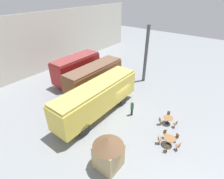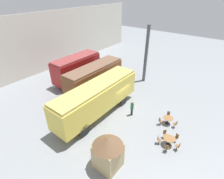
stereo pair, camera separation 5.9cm
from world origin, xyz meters
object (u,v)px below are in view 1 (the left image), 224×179
cafe_chair_0 (176,124)px  visitor_person (132,108)px  passenger_coach_vintage (97,97)px  cafe_table_mid (169,139)px  ticket_kiosk (108,151)px  cafe_table_near (168,119)px  passenger_coach_wooden (94,76)px  streamlined_locomotive (80,66)px

cafe_chair_0 → visitor_person: 4.59m
passenger_coach_vintage → cafe_table_mid: bearing=-85.8°
ticket_kiosk → passenger_coach_vintage: bearing=48.7°
cafe_table_near → visitor_person: visitor_person is taller
cafe_chair_0 → visitor_person: (-0.92, 4.48, 0.47)m
passenger_coach_wooden → passenger_coach_vintage: size_ratio=0.81×
passenger_coach_wooden → cafe_table_mid: bearing=-104.6°
streamlined_locomotive → passenger_coach_wooden: bearing=-104.6°
cafe_table_mid → ticket_kiosk: 5.78m
cafe_chair_0 → ticket_kiosk: ticket_kiosk is taller
streamlined_locomotive → cafe_table_mid: streamlined_locomotive is taller
passenger_coach_vintage → streamlined_locomotive: bearing=58.8°
cafe_table_near → visitor_person: (-1.08, 3.64, 0.38)m
streamlined_locomotive → ticket_kiosk: (-8.89, -12.44, -0.49)m
streamlined_locomotive → cafe_table_mid: 15.92m
passenger_coach_wooden → cafe_table_mid: size_ratio=8.67×
passenger_coach_wooden → cafe_table_near: 10.45m
passenger_coach_wooden → cafe_table_mid: passenger_coach_wooden is taller
passenger_coach_vintage → cafe_chair_0: 8.26m
streamlined_locomotive → passenger_coach_vintage: streamlined_locomotive is taller
passenger_coach_vintage → cafe_table_near: (3.20, -6.64, -1.67)m
ticket_kiosk → cafe_chair_0: bearing=-19.1°
ticket_kiosk → cafe_table_mid: bearing=-30.6°
cafe_table_near → passenger_coach_wooden: bearing=88.0°
visitor_person → ticket_kiosk: (-6.45, -1.92, 0.69)m
passenger_coach_wooden → passenger_coach_vintage: bearing=-133.9°
passenger_coach_vintage → cafe_chair_0: passenger_coach_vintage is taller
cafe_table_near → cafe_chair_0: size_ratio=1.10×
passenger_coach_vintage → cafe_table_near: size_ratio=11.09×
passenger_coach_vintage → cafe_table_near: bearing=-64.3°
streamlined_locomotive → ticket_kiosk: bearing=-125.5°
cafe_table_near → visitor_person: 3.81m
passenger_coach_wooden → cafe_chair_0: size_ratio=9.90×
passenger_coach_wooden → cafe_table_near: passenger_coach_wooden is taller
cafe_chair_0 → visitor_person: size_ratio=0.49×
cafe_chair_0 → ticket_kiosk: 7.89m
passenger_coach_wooden → cafe_chair_0: passenger_coach_wooden is taller
streamlined_locomotive → visitor_person: streamlined_locomotive is taller
passenger_coach_vintage → visitor_person: bearing=-54.7°
passenger_coach_vintage → ticket_kiosk: passenger_coach_vintage is taller
cafe_table_near → ticket_kiosk: bearing=167.2°
streamlined_locomotive → visitor_person: size_ratio=4.91×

